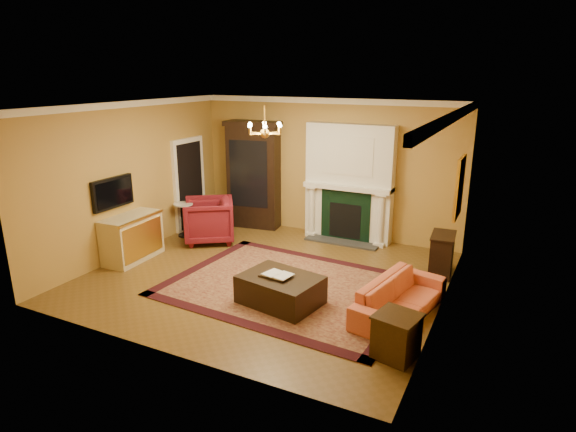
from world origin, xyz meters
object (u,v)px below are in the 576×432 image
Objects in this scene: commode at (132,238)px; end_table at (396,337)px; wingback_armchair at (209,218)px; leather_ottoman at (280,289)px; pedestal_table at (184,217)px; console_table at (442,255)px; coral_sofa at (400,292)px; china_cabinet at (254,177)px.

end_table is at bearing -13.82° from commode.
leather_ottoman is (2.73, -1.93, -0.28)m from wingback_armchair.
end_table is at bearing 26.85° from wingback_armchair.
end_table reaches higher than leather_ottoman.
commode is (-0.03, -1.56, 0.01)m from pedestal_table.
end_table is (4.74, -2.60, -0.23)m from wingback_armchair.
pedestal_table is 1.34× the size of end_table.
wingback_armchair is 3.36m from leather_ottoman.
console_table is at bearing 3.85° from pedestal_table.
wingback_armchair is 0.69m from pedestal_table.
end_table is 3.00m from console_table.
wingback_armchair reaches higher than leather_ottoman.
leather_ottoman is at bearing -9.34° from commode.
commode is at bearing -164.70° from console_table.
coral_sofa is 1.17m from end_table.
china_cabinet is at bearing 132.14° from wingback_armchair.
pedestal_table is 5.40m from coral_sofa.
leather_ottoman is at bearing 20.34° from wingback_armchair.
pedestal_table is at bearing 154.16° from end_table.
leather_ottoman is (2.39, -3.33, -0.94)m from china_cabinet.
leather_ottoman is (-1.77, -0.47, -0.13)m from coral_sofa.
coral_sofa is 2.60× the size of console_table.
wingback_armchair is 0.87× the size of commode.
china_cabinet is at bearing 135.85° from leather_ottoman.
china_cabinet is 3.12× the size of pedestal_table.
wingback_armchair is 1.83× the size of end_table.
china_cabinet is 3.24× the size of console_table.
china_cabinet is 4.21m from leather_ottoman.
pedestal_table reaches higher than coral_sofa.
end_table is 0.78× the size of console_table.
end_table is (5.42, -2.62, -0.16)m from pedestal_table.
end_table is (0.23, -1.14, -0.09)m from coral_sofa.
commode is at bearing 102.03° from coral_sofa.
wingback_armchair is at bearing 151.22° from end_table.
coral_sofa is (5.19, -1.49, -0.07)m from pedestal_table.
pedestal_table is at bearing 86.14° from commode.
pedestal_table is 3.94m from leather_ottoman.
china_cabinet is 1.87m from pedestal_table.
wingback_armchair is 5.41m from end_table.
pedestal_table is 0.40× the size of coral_sofa.
china_cabinet is 6.02m from end_table.
commode is at bearing -59.32° from wingback_armchair.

